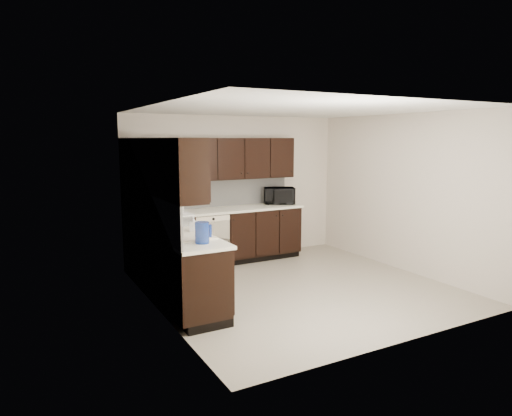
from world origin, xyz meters
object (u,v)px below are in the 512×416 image
Objects in this scene: blue_pitcher at (202,233)px; toaster_oven at (171,205)px; storage_bin at (174,221)px; sink at (185,240)px; microwave at (279,196)px.

toaster_oven is at bearing 100.24° from blue_pitcher.
toaster_oven is 2.31m from blue_pitcher.
toaster_oven reaches higher than storage_bin.
sink is 0.53m from blue_pitcher.
blue_pitcher is (-0.03, -1.05, 0.04)m from storage_bin.
toaster_oven is at bearing 76.77° from sink.
storage_bin is (-0.36, -1.22, -0.03)m from toaster_oven.
blue_pitcher is at bearing -91.43° from storage_bin.
toaster_oven is at bearing 73.59° from storage_bin.
sink reaches higher than toaster_oven.
microwave reaches higher than storage_bin.
toaster_oven is 0.83× the size of storage_bin.
toaster_oven is 1.27m from storage_bin.
microwave is at bearing 27.03° from storage_bin.
sink is 3.01m from microwave.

